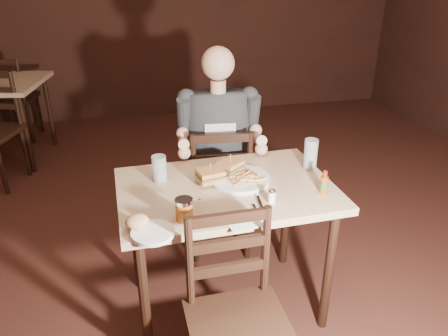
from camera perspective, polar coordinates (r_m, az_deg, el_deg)
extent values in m
plane|color=black|center=(2.60, -1.27, -18.13)|extent=(7.00, 7.00, 0.00)
cube|color=tan|center=(2.19, 0.30, -2.91)|extent=(1.09, 0.75, 0.04)
cylinder|color=black|center=(2.13, -10.29, -17.18)|extent=(0.05, 0.05, 0.73)
cylinder|color=black|center=(2.58, -11.52, -8.64)|extent=(0.05, 0.05, 0.73)
cylinder|color=black|center=(2.34, 13.50, -12.99)|extent=(0.05, 0.05, 0.73)
cylinder|color=black|center=(2.76, 8.11, -5.92)|extent=(0.05, 0.05, 0.73)
cylinder|color=black|center=(4.31, -24.38, 3.99)|extent=(0.04, 0.04, 0.73)
cylinder|color=black|center=(4.87, -21.81, 6.84)|extent=(0.04, 0.04, 0.73)
cylinder|color=white|center=(2.23, 2.11, -1.53)|extent=(0.31, 0.31, 0.02)
ellipsoid|color=maroon|center=(2.29, 3.17, -0.48)|extent=(0.04, 0.04, 0.01)
cylinder|color=silver|center=(2.24, -8.44, -0.08)|extent=(0.08, 0.08, 0.14)
cylinder|color=silver|center=(2.38, 11.24, 1.79)|extent=(0.08, 0.08, 0.17)
cube|color=white|center=(1.91, 2.51, -6.99)|extent=(0.17, 0.16, 0.00)
cube|color=silver|center=(2.03, 4.87, -4.84)|extent=(0.03, 0.21, 0.01)
cube|color=silver|center=(1.97, 4.40, -5.76)|extent=(0.01, 0.14, 0.00)
cylinder|color=white|center=(1.85, -9.25, -8.45)|extent=(0.18, 0.18, 0.01)
ellipsoid|color=tan|center=(1.87, -11.31, -6.83)|extent=(0.10, 0.08, 0.06)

